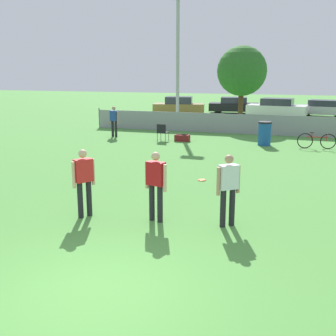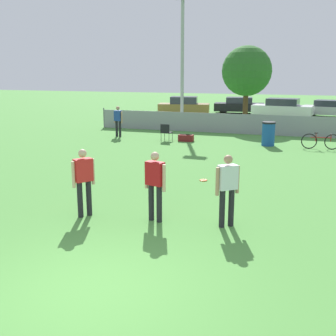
{
  "view_description": "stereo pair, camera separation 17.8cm",
  "coord_description": "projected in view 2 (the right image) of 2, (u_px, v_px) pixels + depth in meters",
  "views": [
    {
      "loc": [
        2.99,
        -5.38,
        3.41
      ],
      "look_at": [
        -0.2,
        4.34,
        1.05
      ],
      "focal_mm": 45.0,
      "sensor_mm": 36.0,
      "label": 1
    },
    {
      "loc": [
        3.15,
        -5.33,
        3.41
      ],
      "look_at": [
        -0.2,
        4.34,
        1.05
      ],
      "focal_mm": 45.0,
      "sensor_mm": 36.0,
      "label": 2
    }
  ],
  "objects": [
    {
      "name": "ground_plane",
      "position": [
        90.0,
        291.0,
        6.68
      ],
      "size": [
        120.0,
        120.0,
        0.0
      ],
      "primitive_type": "plane",
      "color": "#4C8C3D"
    },
    {
      "name": "spectator_in_blue",
      "position": [
        118.0,
        119.0,
        22.25
      ],
      "size": [
        0.55,
        0.3,
        1.61
      ],
      "rotation": [
        0.0,
        0.0,
        2.92
      ],
      "color": "black",
      "rests_on": "ground_plane"
    },
    {
      "name": "folding_chair_sideline",
      "position": [
        166.0,
        131.0,
        20.92
      ],
      "size": [
        0.51,
        0.51,
        0.86
      ],
      "rotation": [
        0.0,
        0.0,
        3.07
      ],
      "color": "#333338",
      "rests_on": "ground_plane"
    },
    {
      "name": "light_pole",
      "position": [
        182.0,
        50.0,
        25.07
      ],
      "size": [
        0.9,
        0.36,
        7.78
      ],
      "color": "#9E9EA3",
      "rests_on": "ground_plane"
    },
    {
      "name": "gear_bag_sideline",
      "position": [
        186.0,
        138.0,
        20.95
      ],
      "size": [
        0.72,
        0.4,
        0.35
      ],
      "color": "maroon",
      "rests_on": "ground_plane"
    },
    {
      "name": "bicycle_sideline",
      "position": [
        321.0,
        141.0,
        18.76
      ],
      "size": [
        1.68,
        0.44,
        0.74
      ],
      "rotation": [
        0.0,
        0.0,
        0.12
      ],
      "color": "black",
      "rests_on": "ground_plane"
    },
    {
      "name": "fence_backline",
      "position": [
        253.0,
        124.0,
        23.12
      ],
      "size": [
        18.37,
        0.07,
        1.21
      ],
      "color": "gray",
      "rests_on": "ground_plane"
    },
    {
      "name": "frisbee_disc",
      "position": [
        203.0,
        180.0,
        13.43
      ],
      "size": [
        0.25,
        0.25,
        0.03
      ],
      "color": "#E5591E",
      "rests_on": "ground_plane"
    },
    {
      "name": "parked_car_white",
      "position": [
        282.0,
        108.0,
        31.73
      ],
      "size": [
        4.54,
        2.22,
        1.42
      ],
      "rotation": [
        0.0,
        0.0,
        -0.11
      ],
      "color": "black",
      "rests_on": "ground_plane"
    },
    {
      "name": "parked_car_silver",
      "position": [
        329.0,
        109.0,
        32.01
      ],
      "size": [
        4.22,
        2.44,
        1.27
      ],
      "rotation": [
        0.0,
        0.0,
        -0.19
      ],
      "color": "black",
      "rests_on": "ground_plane"
    },
    {
      "name": "parked_car_dark",
      "position": [
        239.0,
        105.0,
        34.66
      ],
      "size": [
        4.21,
        2.22,
        1.33
      ],
      "rotation": [
        0.0,
        0.0,
        0.14
      ],
      "color": "black",
      "rests_on": "ground_plane"
    },
    {
      "name": "player_receiver_white",
      "position": [
        227.0,
        186.0,
        9.26
      ],
      "size": [
        0.46,
        0.44,
        1.64
      ],
      "rotation": [
        0.0,
        0.0,
        0.71
      ],
      "color": "black",
      "rests_on": "ground_plane"
    },
    {
      "name": "player_thrower_red",
      "position": [
        84.0,
        178.0,
        9.93
      ],
      "size": [
        0.42,
        0.5,
        1.64
      ],
      "rotation": [
        0.0,
        0.0,
        0.98
      ],
      "color": "black",
      "rests_on": "ground_plane"
    },
    {
      "name": "trash_bin",
      "position": [
        268.0,
        134.0,
        19.64
      ],
      "size": [
        0.63,
        0.63,
        1.12
      ],
      "color": "#194C99",
      "rests_on": "ground_plane"
    },
    {
      "name": "tree_near_pole",
      "position": [
        247.0,
        71.0,
        26.14
      ],
      "size": [
        3.1,
        3.1,
        4.98
      ],
      "color": "#4C331E",
      "rests_on": "ground_plane"
    },
    {
      "name": "player_defender_red",
      "position": [
        155.0,
        182.0,
        9.6
      ],
      "size": [
        0.56,
        0.33,
        1.64
      ],
      "rotation": [
        0.0,
        0.0,
        -0.28
      ],
      "color": "black",
      "rests_on": "ground_plane"
    },
    {
      "name": "parked_car_tan",
      "position": [
        184.0,
        106.0,
        33.05
      ],
      "size": [
        4.21,
        2.5,
        1.47
      ],
      "rotation": [
        0.0,
        0.0,
        0.21
      ],
      "color": "black",
      "rests_on": "ground_plane"
    }
  ]
}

